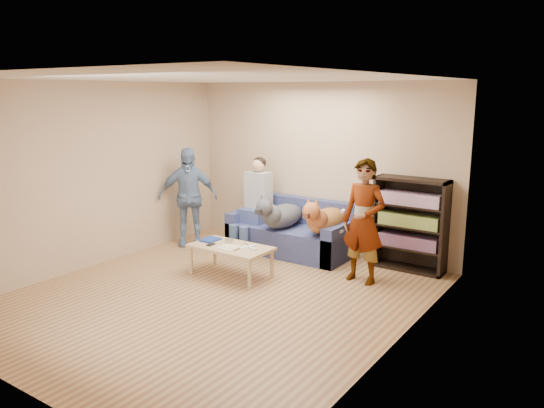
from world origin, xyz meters
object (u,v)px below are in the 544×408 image
Objects in this scene: notebook_blue at (211,240)px; sofa at (291,234)px; camera_silver at (229,241)px; coffee_table at (231,249)px; dog_gray at (280,215)px; dog_tan at (324,219)px; person_standing_left at (188,197)px; bookshelf at (410,222)px; person_standing_right at (364,221)px; person_seated at (255,200)px.

sofa reaches higher than notebook_blue.
sofa reaches higher than camera_silver.
dog_gray is at bearing 88.59° from coffee_table.
dog_tan is at bearing 46.58° from notebook_blue.
dog_gray is at bearing -102.16° from sofa.
dog_gray is 0.71m from dog_tan.
dog_gray is at bearing 68.59° from notebook_blue.
person_standing_left is 6.12× the size of notebook_blue.
bookshelf reaches higher than dog_gray.
sofa is at bearing -172.60° from bookshelf.
bookshelf is (3.40, 0.83, -0.12)m from person_standing_left.
dog_gray is 1.92m from bookshelf.
person_standing_right is 14.76× the size of camera_silver.
camera_silver is 1.43m from dog_tan.
dog_gray reaches higher than sofa.
dog_gray is (0.56, -0.12, -0.14)m from person_seated.
person_standing_right is 1.48× the size of coffee_table.
bookshelf is (1.85, 0.49, 0.05)m from dog_gray.
person_standing_right is 1.02× the size of person_standing_left.
person_standing_left is 1.59m from dog_gray.
camera_silver reaches higher than coffee_table.
sofa is 0.79m from person_seated.
person_seated is 2.44m from bookshelf.
dog_tan is at bearing 156.60° from person_standing_right.
dog_tan is at bearing 59.57° from coffee_table.
notebook_blue is 0.22× the size of dog_tan.
person_seated is 1.43m from coffee_table.
notebook_blue is at bearing 172.87° from coffee_table.
bookshelf is at bearing 7.40° from sofa.
camera_silver is 1.26m from person_seated.
notebook_blue is at bearing -165.96° from camera_silver.
bookshelf is at bearing 34.64° from notebook_blue.
coffee_table is at bearing -120.43° from dog_tan.
dog_tan is (1.26, -0.02, -0.13)m from person_seated.
person_seated is at bearing 112.61° from coffee_table.
sofa is at bearing 80.98° from camera_silver.
notebook_blue is 0.14× the size of sofa.
coffee_table is (0.12, -0.12, -0.07)m from camera_silver.
person_standing_right is 1.25× the size of bookshelf.
dog_gray is (1.54, 0.35, -0.16)m from person_standing_left.
sofa is at bearing 77.84° from dog_gray.
dog_tan is (2.25, 0.45, -0.16)m from person_standing_left.
bookshelf is (1.15, 0.38, 0.04)m from dog_tan.
camera_silver is 0.09× the size of dog_gray.
dog_gray is 1.17m from coffee_table.
camera_silver is at bearing 135.00° from coffee_table.
bookshelf is (1.88, 1.63, 0.31)m from coffee_table.
person_seated is at bearing -15.64° from person_standing_left.
person_seated is at bearing -168.27° from sofa.
person_standing_right is at bearing 21.29° from notebook_blue.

